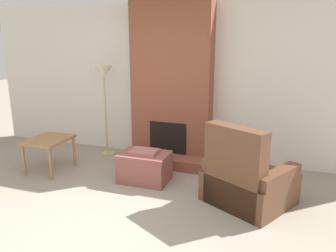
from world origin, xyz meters
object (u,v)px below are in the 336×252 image
(ottoman, at_px, (145,166))
(side_table, at_px, (49,143))
(floor_lamp_left, at_px, (104,78))
(armchair, at_px, (245,182))

(ottoman, distance_m, side_table, 1.56)
(floor_lamp_left, bearing_deg, armchair, -23.10)
(ottoman, distance_m, armchair, 1.46)
(ottoman, height_order, side_table, side_table)
(ottoman, bearing_deg, armchair, -9.15)
(ottoman, height_order, floor_lamp_left, floor_lamp_left)
(side_table, bearing_deg, ottoman, 4.66)
(armchair, bearing_deg, ottoman, 19.62)
(side_table, height_order, floor_lamp_left, floor_lamp_left)
(armchair, distance_m, floor_lamp_left, 2.95)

